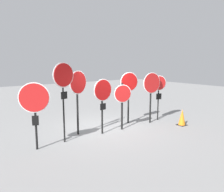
{
  "coord_description": "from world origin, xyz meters",
  "views": [
    {
      "loc": [
        -5.04,
        -7.12,
        2.76
      ],
      "look_at": [
        0.22,
        0.0,
        1.39
      ],
      "focal_mm": 35.0,
      "sensor_mm": 36.0,
      "label": 1
    }
  ],
  "objects_px": {
    "stop_sign_2": "(78,89)",
    "stop_sign_4": "(122,98)",
    "traffic_cone_0": "(182,117)",
    "stop_sign_1": "(64,82)",
    "stop_sign_3": "(103,95)",
    "stop_sign_6": "(152,87)",
    "stop_sign_0": "(34,102)",
    "stop_sign_7": "(159,87)",
    "stop_sign_5": "(129,86)"
  },
  "relations": [
    {
      "from": "stop_sign_0",
      "to": "stop_sign_2",
      "type": "xyz_separation_m",
      "value": [
        1.79,
        0.54,
        0.23
      ]
    },
    {
      "from": "stop_sign_5",
      "to": "stop_sign_7",
      "type": "xyz_separation_m",
      "value": [
        1.5,
        -0.43,
        -0.12
      ]
    },
    {
      "from": "stop_sign_2",
      "to": "stop_sign_6",
      "type": "xyz_separation_m",
      "value": [
        3.44,
        -0.49,
        -0.12
      ]
    },
    {
      "from": "stop_sign_2",
      "to": "stop_sign_4",
      "type": "height_order",
      "value": "stop_sign_2"
    },
    {
      "from": "stop_sign_2",
      "to": "stop_sign_1",
      "type": "bearing_deg",
      "value": -168.61
    },
    {
      "from": "stop_sign_0",
      "to": "stop_sign_7",
      "type": "bearing_deg",
      "value": 26.82
    },
    {
      "from": "stop_sign_0",
      "to": "stop_sign_1",
      "type": "distance_m",
      "value": 1.17
    },
    {
      "from": "stop_sign_4",
      "to": "stop_sign_6",
      "type": "relative_size",
      "value": 0.83
    },
    {
      "from": "stop_sign_6",
      "to": "stop_sign_0",
      "type": "bearing_deg",
      "value": -172.72
    },
    {
      "from": "stop_sign_3",
      "to": "stop_sign_5",
      "type": "relative_size",
      "value": 0.92
    },
    {
      "from": "stop_sign_3",
      "to": "traffic_cone_0",
      "type": "bearing_deg",
      "value": -22.31
    },
    {
      "from": "stop_sign_6",
      "to": "stop_sign_7",
      "type": "bearing_deg",
      "value": 18.38
    },
    {
      "from": "stop_sign_5",
      "to": "stop_sign_7",
      "type": "relative_size",
      "value": 1.09
    },
    {
      "from": "stop_sign_0",
      "to": "stop_sign_1",
      "type": "height_order",
      "value": "stop_sign_1"
    },
    {
      "from": "stop_sign_0",
      "to": "traffic_cone_0",
      "type": "bearing_deg",
      "value": 15.37
    },
    {
      "from": "stop_sign_0",
      "to": "stop_sign_3",
      "type": "height_order",
      "value": "stop_sign_0"
    },
    {
      "from": "stop_sign_6",
      "to": "traffic_cone_0",
      "type": "xyz_separation_m",
      "value": [
        0.84,
        -1.08,
        -1.3
      ]
    },
    {
      "from": "stop_sign_1",
      "to": "stop_sign_6",
      "type": "height_order",
      "value": "stop_sign_1"
    },
    {
      "from": "stop_sign_4",
      "to": "stop_sign_5",
      "type": "xyz_separation_m",
      "value": [
        0.85,
        0.59,
        0.38
      ]
    },
    {
      "from": "stop_sign_7",
      "to": "stop_sign_2",
      "type": "bearing_deg",
      "value": -165.69
    },
    {
      "from": "stop_sign_4",
      "to": "stop_sign_7",
      "type": "height_order",
      "value": "stop_sign_7"
    },
    {
      "from": "stop_sign_3",
      "to": "stop_sign_0",
      "type": "bearing_deg",
      "value": 176.31
    },
    {
      "from": "stop_sign_4",
      "to": "stop_sign_2",
      "type": "bearing_deg",
      "value": -179.01
    },
    {
      "from": "stop_sign_5",
      "to": "traffic_cone_0",
      "type": "xyz_separation_m",
      "value": [
        1.69,
        -1.65,
        -1.35
      ]
    },
    {
      "from": "stop_sign_1",
      "to": "stop_sign_2",
      "type": "bearing_deg",
      "value": 16.27
    },
    {
      "from": "stop_sign_6",
      "to": "stop_sign_7",
      "type": "xyz_separation_m",
      "value": [
        0.65,
        0.13,
        -0.07
      ]
    },
    {
      "from": "stop_sign_1",
      "to": "stop_sign_4",
      "type": "height_order",
      "value": "stop_sign_1"
    },
    {
      "from": "stop_sign_5",
      "to": "stop_sign_6",
      "type": "relative_size",
      "value": 1.01
    },
    {
      "from": "traffic_cone_0",
      "to": "stop_sign_1",
      "type": "bearing_deg",
      "value": 167.51
    },
    {
      "from": "stop_sign_4",
      "to": "stop_sign_0",
      "type": "bearing_deg",
      "value": -162.08
    },
    {
      "from": "stop_sign_0",
      "to": "stop_sign_3",
      "type": "distance_m",
      "value": 2.59
    },
    {
      "from": "stop_sign_2",
      "to": "traffic_cone_0",
      "type": "relative_size",
      "value": 3.4
    },
    {
      "from": "stop_sign_0",
      "to": "stop_sign_5",
      "type": "relative_size",
      "value": 0.93
    },
    {
      "from": "stop_sign_2",
      "to": "stop_sign_6",
      "type": "height_order",
      "value": "stop_sign_2"
    },
    {
      "from": "stop_sign_3",
      "to": "stop_sign_4",
      "type": "height_order",
      "value": "stop_sign_3"
    },
    {
      "from": "stop_sign_0",
      "to": "stop_sign_4",
      "type": "distance_m",
      "value": 3.53
    },
    {
      "from": "stop_sign_6",
      "to": "traffic_cone_0",
      "type": "distance_m",
      "value": 1.89
    },
    {
      "from": "stop_sign_5",
      "to": "stop_sign_6",
      "type": "distance_m",
      "value": 1.02
    },
    {
      "from": "stop_sign_7",
      "to": "stop_sign_6",
      "type": "bearing_deg",
      "value": -149.1
    },
    {
      "from": "stop_sign_4",
      "to": "traffic_cone_0",
      "type": "relative_size",
      "value": 2.67
    },
    {
      "from": "stop_sign_0",
      "to": "stop_sign_4",
      "type": "xyz_separation_m",
      "value": [
        3.52,
        0.02,
        -0.22
      ]
    },
    {
      "from": "stop_sign_7",
      "to": "traffic_cone_0",
      "type": "xyz_separation_m",
      "value": [
        0.19,
        -1.22,
        -1.23
      ]
    },
    {
      "from": "stop_sign_4",
      "to": "stop_sign_6",
      "type": "distance_m",
      "value": 1.74
    },
    {
      "from": "stop_sign_5",
      "to": "stop_sign_7",
      "type": "height_order",
      "value": "stop_sign_5"
    },
    {
      "from": "stop_sign_5",
      "to": "stop_sign_6",
      "type": "xyz_separation_m",
      "value": [
        0.85,
        -0.56,
        -0.05
      ]
    },
    {
      "from": "traffic_cone_0",
      "to": "stop_sign_3",
      "type": "bearing_deg",
      "value": 162.6
    },
    {
      "from": "stop_sign_2",
      "to": "stop_sign_3",
      "type": "bearing_deg",
      "value": -50.46
    },
    {
      "from": "stop_sign_1",
      "to": "stop_sign_7",
      "type": "xyz_separation_m",
      "value": [
        4.86,
        0.1,
        -0.53
      ]
    },
    {
      "from": "stop_sign_3",
      "to": "stop_sign_4",
      "type": "bearing_deg",
      "value": -6.94
    },
    {
      "from": "stop_sign_5",
      "to": "stop_sign_3",
      "type": "bearing_deg",
      "value": -148.98
    }
  ]
}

